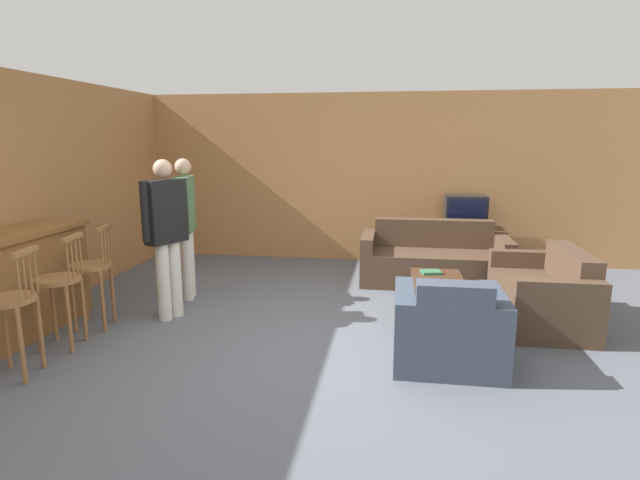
{
  "coord_description": "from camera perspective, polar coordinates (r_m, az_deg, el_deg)",
  "views": [
    {
      "loc": [
        0.69,
        -4.26,
        1.9
      ],
      "look_at": [
        -0.09,
        0.87,
        0.85
      ],
      "focal_mm": 28.0,
      "sensor_mm": 36.0,
      "label": 1
    }
  ],
  "objects": [
    {
      "name": "ground_plane",
      "position": [
        4.71,
        -0.51,
        -12.32
      ],
      "size": [
        24.0,
        24.0,
        0.0
      ],
      "primitive_type": "plane",
      "color": "#565B66"
    },
    {
      "name": "wall_back",
      "position": [
        7.89,
        3.64,
        7.06
      ],
      "size": [
        9.4,
        0.08,
        2.6
      ],
      "color": "#B27A47",
      "rests_on": "ground_plane"
    },
    {
      "name": "wall_left",
      "position": [
        6.82,
        -26.71,
        5.19
      ],
      "size": [
        0.08,
        8.58,
        2.6
      ],
      "color": "#B27A47",
      "rests_on": "ground_plane"
    },
    {
      "name": "bar_chair_near",
      "position": [
        4.7,
        -31.79,
        -6.68
      ],
      "size": [
        0.47,
        0.47,
        1.06
      ],
      "color": "#996638",
      "rests_on": "ground_plane"
    },
    {
      "name": "bar_chair_mid",
      "position": [
        5.14,
        -27.58,
        -4.82
      ],
      "size": [
        0.46,
        0.46,
        1.06
      ],
      "color": "#996638",
      "rests_on": "ground_plane"
    },
    {
      "name": "bar_chair_far",
      "position": [
        5.54,
        -24.52,
        -3.44
      ],
      "size": [
        0.48,
        0.48,
        1.06
      ],
      "color": "#996638",
      "rests_on": "ground_plane"
    },
    {
      "name": "couch_far",
      "position": [
        6.88,
        12.85,
        -2.31
      ],
      "size": [
        1.92,
        0.88,
        0.82
      ],
      "color": "#4C3828",
      "rests_on": "ground_plane"
    },
    {
      "name": "armchair_near",
      "position": [
        4.45,
        14.45,
        -9.98
      ],
      "size": [
        0.91,
        0.84,
        0.8
      ],
      "color": "#384251",
      "rests_on": "ground_plane"
    },
    {
      "name": "loveseat_right",
      "position": [
        5.76,
        24.15,
        -5.76
      ],
      "size": [
        0.81,
        1.42,
        0.79
      ],
      "color": "#4C3828",
      "rests_on": "ground_plane"
    },
    {
      "name": "coffee_table",
      "position": [
        5.54,
        13.26,
        -5.02
      ],
      "size": [
        0.55,
        0.88,
        0.43
      ],
      "color": "#472D1E",
      "rests_on": "ground_plane"
    },
    {
      "name": "tv_unit",
      "position": [
        7.72,
        16.03,
        -0.92
      ],
      "size": [
        1.14,
        0.53,
        0.61
      ],
      "color": "#513823",
      "rests_on": "ground_plane"
    },
    {
      "name": "tv",
      "position": [
        7.62,
        16.25,
        3.11
      ],
      "size": [
        0.59,
        0.42,
        0.48
      ],
      "color": "black",
      "rests_on": "tv_unit"
    },
    {
      "name": "book_on_table",
      "position": [
        5.72,
        12.58,
        -3.6
      ],
      "size": [
        0.24,
        0.21,
        0.03
      ],
      "color": "#33704C",
      "rests_on": "coffee_table"
    },
    {
      "name": "person_by_window",
      "position": [
        6.12,
        -15.09,
        2.19
      ],
      "size": [
        0.25,
        0.53,
        1.68
      ],
      "color": "silver",
      "rests_on": "ground_plane"
    },
    {
      "name": "person_by_counter",
      "position": [
        5.47,
        -17.15,
        1.05
      ],
      "size": [
        0.35,
        0.54,
        1.7
      ],
      "color": "silver",
      "rests_on": "ground_plane"
    }
  ]
}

